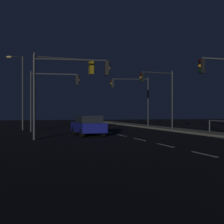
% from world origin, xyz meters
% --- Properties ---
extents(ground_plane, '(112.00, 112.00, 0.00)m').
position_xyz_m(ground_plane, '(0.00, 17.50, 0.00)').
color(ground_plane, black).
rests_on(ground_plane, ground).
extents(lane_markings_center, '(0.14, 50.00, 0.01)m').
position_xyz_m(lane_markings_center, '(0.00, 21.00, 0.01)').
color(lane_markings_center, silver).
rests_on(lane_markings_center, ground).
extents(lane_edge_line, '(0.14, 53.00, 0.01)m').
position_xyz_m(lane_edge_line, '(6.06, 22.50, 0.01)').
color(lane_edge_line, silver).
rests_on(lane_edge_line, ground).
extents(car, '(2.00, 4.47, 1.57)m').
position_xyz_m(car, '(-2.61, 21.31, 0.82)').
color(car, navy).
rests_on(car, ground).
extents(traffic_light_mid_left, '(3.22, 0.35, 5.45)m').
position_xyz_m(traffic_light_mid_left, '(5.28, 15.48, 3.94)').
color(traffic_light_mid_left, '#4C4C51').
rests_on(traffic_light_mid_left, sidewalk_right).
extents(traffic_light_far_left, '(4.27, 0.75, 5.75)m').
position_xyz_m(traffic_light_far_left, '(-4.96, 18.98, 4.06)').
color(traffic_light_far_left, '#38383D').
rests_on(traffic_light_far_left, ground).
extents(traffic_light_near_right, '(3.62, 0.64, 5.72)m').
position_xyz_m(traffic_light_near_right, '(5.29, 25.94, 4.14)').
color(traffic_light_near_right, '#2D3033').
rests_on(traffic_light_near_right, sidewalk_right).
extents(traffic_light_mid_right, '(5.12, 0.76, 5.57)m').
position_xyz_m(traffic_light_mid_right, '(-4.57, 18.35, 3.99)').
color(traffic_light_mid_right, '#38383D').
rests_on(traffic_light_mid_right, ground).
extents(traffic_light_near_left, '(4.48, 0.86, 5.76)m').
position_xyz_m(traffic_light_near_left, '(4.96, 32.89, 4.22)').
color(traffic_light_near_left, '#2D3033').
rests_on(traffic_light_near_left, sidewalk_right).
extents(traffic_light_far_right, '(4.60, 0.62, 5.65)m').
position_xyz_m(traffic_light_far_right, '(-4.72, 27.87, 4.01)').
color(traffic_light_far_right, '#2D3033').
rests_on(traffic_light_far_right, ground).
extents(street_lamp_median, '(1.65, 1.04, 7.42)m').
position_xyz_m(street_lamp_median, '(-7.60, 30.69, 4.44)').
color(street_lamp_median, '#2D3033').
rests_on(street_lamp_median, ground).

